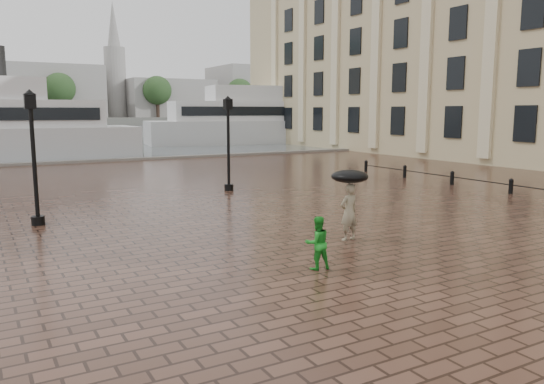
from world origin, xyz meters
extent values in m
plane|color=#3A241A|center=(0.00, 0.00, 0.00)|extent=(300.00, 300.00, 0.00)
plane|color=#475157|center=(0.00, 92.00, 0.00)|extent=(240.00, 240.00, 0.00)
cube|color=slate|center=(0.00, 32.00, 0.00)|extent=(80.00, 0.60, 0.30)
cube|color=#4C4C47|center=(0.00, 160.00, 1.00)|extent=(300.00, 60.00, 2.00)
cube|color=gray|center=(10.00, 150.00, 9.00)|extent=(30.00, 22.00, 14.00)
cube|color=gray|center=(45.00, 150.00, 7.50)|extent=(25.00, 22.00, 11.00)
cube|color=gray|center=(80.00, 150.00, 10.00)|extent=(35.00, 22.00, 16.00)
cylinder|color=gray|center=(30.00, 150.00, 12.00)|extent=(6.00, 6.00, 20.00)
cone|color=gray|center=(30.00, 150.00, 26.00)|extent=(5.00, 5.00, 18.00)
cylinder|color=#2D2119|center=(12.86, 138.00, 4.00)|extent=(1.00, 1.00, 8.00)
sphere|color=#1F391A|center=(12.86, 138.00, 9.50)|extent=(8.00, 8.00, 8.00)
cylinder|color=#2D2119|center=(38.57, 138.00, 4.00)|extent=(1.00, 1.00, 8.00)
sphere|color=#1F391A|center=(38.57, 138.00, 9.50)|extent=(8.00, 8.00, 8.00)
cylinder|color=#2D2119|center=(64.29, 138.00, 4.00)|extent=(1.00, 1.00, 8.00)
sphere|color=#1F391A|center=(64.29, 138.00, 9.50)|extent=(8.00, 8.00, 8.00)
cylinder|color=#2D2119|center=(90.00, 138.00, 4.00)|extent=(1.00, 1.00, 8.00)
sphere|color=#1F391A|center=(90.00, 138.00, 9.50)|extent=(8.00, 8.00, 8.00)
cylinder|color=black|center=(14.00, 6.50, 0.30)|extent=(0.20, 0.20, 0.60)
sphere|color=black|center=(14.00, 6.50, 0.62)|extent=(0.22, 0.22, 0.22)
cylinder|color=black|center=(14.00, 10.00, 0.30)|extent=(0.20, 0.20, 0.60)
sphere|color=black|center=(14.00, 10.00, 0.62)|extent=(0.22, 0.22, 0.22)
cylinder|color=black|center=(14.00, 13.50, 0.30)|extent=(0.20, 0.20, 0.60)
sphere|color=black|center=(14.00, 13.50, 0.62)|extent=(0.22, 0.22, 0.22)
cylinder|color=black|center=(14.00, 17.00, 0.30)|extent=(0.20, 0.20, 0.60)
sphere|color=black|center=(14.00, 17.00, 0.62)|extent=(0.22, 0.22, 0.22)
cylinder|color=black|center=(-6.00, 10.00, 0.15)|extent=(0.44, 0.44, 0.30)
cylinder|color=black|center=(-6.00, 10.00, 2.00)|extent=(0.14, 0.14, 4.00)
cube|color=black|center=(-6.00, 10.00, 4.15)|extent=(0.35, 0.35, 0.50)
sphere|color=beige|center=(-6.00, 10.00, 4.15)|extent=(0.28, 0.28, 0.28)
cylinder|color=black|center=(3.00, 14.00, 0.15)|extent=(0.44, 0.44, 0.30)
cylinder|color=black|center=(3.00, 14.00, 2.00)|extent=(0.14, 0.14, 4.00)
cube|color=black|center=(3.00, 14.00, 4.15)|extent=(0.35, 0.35, 0.50)
sphere|color=beige|center=(3.00, 14.00, 4.15)|extent=(0.28, 0.28, 0.28)
imported|color=gray|center=(1.87, 3.07, 0.85)|extent=(0.65, 0.45, 1.71)
imported|color=#1C9825|center=(-0.61, 1.10, 0.66)|extent=(0.71, 0.59, 1.32)
cube|color=#BABABA|center=(23.14, 47.07, 1.34)|extent=(28.66, 10.99, 2.68)
cube|color=silver|center=(23.14, 47.07, 3.80)|extent=(23.00, 9.23, 2.24)
cube|color=silver|center=(23.14, 47.07, 5.81)|extent=(14.06, 7.17, 1.79)
cylinder|color=black|center=(26.45, 46.55, 7.83)|extent=(1.34, 1.34, 2.68)
cube|color=black|center=(22.67, 44.15, 3.80)|extent=(21.00, 3.41, 1.01)
cube|color=black|center=(23.60, 50.00, 3.80)|extent=(21.00, 3.41, 1.01)
cylinder|color=black|center=(1.87, 3.07, 1.45)|extent=(0.02, 0.02, 0.95)
ellipsoid|color=black|center=(1.87, 3.07, 1.93)|extent=(1.10, 1.10, 0.39)
camera|label=1|loc=(-7.76, -9.30, 3.85)|focal=35.00mm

